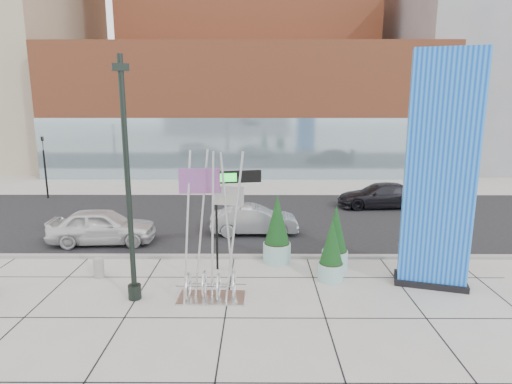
{
  "coord_description": "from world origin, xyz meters",
  "views": [
    {
      "loc": [
        1.99,
        -12.66,
        6.33
      ],
      "look_at": [
        1.91,
        2.0,
        3.2
      ],
      "focal_mm": 30.0,
      "sensor_mm": 36.0,
      "label": 1
    }
  ],
  "objects_px": {
    "blue_pylon": "(439,177)",
    "lamp_post": "(129,205)",
    "car_white_west": "(102,227)",
    "car_silver_mid": "(254,220)",
    "public_art_sculpture": "(211,262)",
    "concrete_bollard": "(99,268)",
    "overhead_street_sign": "(233,186)"
  },
  "relations": [
    {
      "from": "blue_pylon",
      "to": "lamp_post",
      "type": "xyz_separation_m",
      "value": [
        -10.09,
        -1.19,
        -0.71
      ]
    },
    {
      "from": "lamp_post",
      "to": "car_white_west",
      "type": "distance_m",
      "value": 6.71
    },
    {
      "from": "lamp_post",
      "to": "car_white_west",
      "type": "relative_size",
      "value": 1.64
    },
    {
      "from": "car_white_west",
      "to": "car_silver_mid",
      "type": "bearing_deg",
      "value": -81.69
    },
    {
      "from": "public_art_sculpture",
      "to": "car_silver_mid",
      "type": "relative_size",
      "value": 1.17
    },
    {
      "from": "concrete_bollard",
      "to": "overhead_street_sign",
      "type": "xyz_separation_m",
      "value": [
        4.91,
        0.8,
        2.91
      ]
    },
    {
      "from": "car_silver_mid",
      "to": "blue_pylon",
      "type": "bearing_deg",
      "value": -135.45
    },
    {
      "from": "car_white_west",
      "to": "lamp_post",
      "type": "bearing_deg",
      "value": -155.52
    },
    {
      "from": "public_art_sculpture",
      "to": "lamp_post",
      "type": "bearing_deg",
      "value": -178.61
    },
    {
      "from": "lamp_post",
      "to": "overhead_street_sign",
      "type": "height_order",
      "value": "lamp_post"
    },
    {
      "from": "car_silver_mid",
      "to": "overhead_street_sign",
      "type": "bearing_deg",
      "value": 168.34
    },
    {
      "from": "car_white_west",
      "to": "car_silver_mid",
      "type": "relative_size",
      "value": 1.11
    },
    {
      "from": "overhead_street_sign",
      "to": "car_white_west",
      "type": "height_order",
      "value": "overhead_street_sign"
    },
    {
      "from": "blue_pylon",
      "to": "concrete_bollard",
      "type": "xyz_separation_m",
      "value": [
        -11.89,
        0.54,
        -3.5
      ]
    },
    {
      "from": "public_art_sculpture",
      "to": "car_silver_mid",
      "type": "xyz_separation_m",
      "value": [
        1.31,
        7.0,
        -0.59
      ]
    },
    {
      "from": "public_art_sculpture",
      "to": "car_white_west",
      "type": "bearing_deg",
      "value": 136.19
    },
    {
      "from": "lamp_post",
      "to": "car_white_west",
      "type": "xyz_separation_m",
      "value": [
        -2.99,
        5.53,
        -2.35
      ]
    },
    {
      "from": "blue_pylon",
      "to": "concrete_bollard",
      "type": "distance_m",
      "value": 12.4
    },
    {
      "from": "blue_pylon",
      "to": "overhead_street_sign",
      "type": "xyz_separation_m",
      "value": [
        -6.98,
        1.34,
        -0.59
      ]
    },
    {
      "from": "blue_pylon",
      "to": "car_white_west",
      "type": "height_order",
      "value": "blue_pylon"
    },
    {
      "from": "public_art_sculpture",
      "to": "concrete_bollard",
      "type": "height_order",
      "value": "public_art_sculpture"
    },
    {
      "from": "overhead_street_sign",
      "to": "blue_pylon",
      "type": "bearing_deg",
      "value": -22.84
    },
    {
      "from": "lamp_post",
      "to": "public_art_sculpture",
      "type": "xyz_separation_m",
      "value": [
        2.52,
        0.01,
        -1.86
      ]
    },
    {
      "from": "overhead_street_sign",
      "to": "car_silver_mid",
      "type": "relative_size",
      "value": 0.91
    },
    {
      "from": "car_silver_mid",
      "to": "concrete_bollard",
      "type": "bearing_deg",
      "value": 130.62
    },
    {
      "from": "lamp_post",
      "to": "concrete_bollard",
      "type": "height_order",
      "value": "lamp_post"
    },
    {
      "from": "blue_pylon",
      "to": "overhead_street_sign",
      "type": "bearing_deg",
      "value": -174.54
    },
    {
      "from": "concrete_bollard",
      "to": "overhead_street_sign",
      "type": "relative_size",
      "value": 0.19
    },
    {
      "from": "car_silver_mid",
      "to": "public_art_sculpture",
      "type": "bearing_deg",
      "value": 166.87
    },
    {
      "from": "public_art_sculpture",
      "to": "blue_pylon",
      "type": "bearing_deg",
      "value": 10.15
    },
    {
      "from": "public_art_sculpture",
      "to": "concrete_bollard",
      "type": "distance_m",
      "value": 4.74
    },
    {
      "from": "lamp_post",
      "to": "public_art_sculpture",
      "type": "relative_size",
      "value": 1.57
    }
  ]
}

